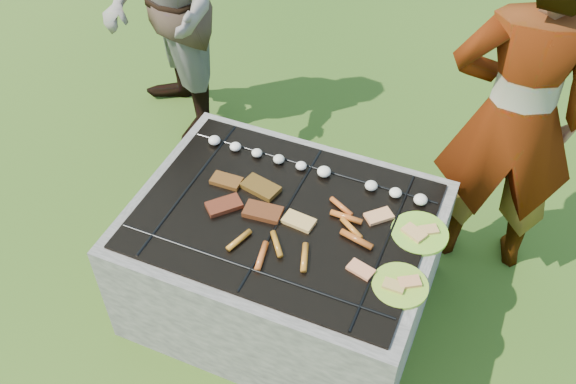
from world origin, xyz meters
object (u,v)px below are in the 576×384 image
at_px(cook, 515,118).
at_px(bystander, 162,9).
at_px(plate_far, 419,233).
at_px(fire_pit, 284,263).
at_px(plate_near, 400,285).

distance_m(cook, bystander, 1.97).
bearing_deg(plate_far, cook, 67.33).
xyz_separation_m(fire_pit, plate_near, (0.56, -0.16, 0.33)).
xyz_separation_m(plate_far, bystander, (-1.71, 0.86, 0.21)).
bearing_deg(bystander, cook, 31.11).
relative_size(plate_far, bystander, 0.18).
bearing_deg(bystander, plate_far, 13.06).
distance_m(fire_pit, plate_far, 0.66).
distance_m(plate_near, cook, 0.92).
xyz_separation_m(fire_pit, plate_far, (0.56, 0.13, 0.33)).
height_order(plate_near, bystander, bystander).
distance_m(plate_near, bystander, 2.07).
bearing_deg(bystander, plate_near, 5.86).
bearing_deg(fire_pit, plate_far, 12.74).
distance_m(fire_pit, plate_near, 0.67).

